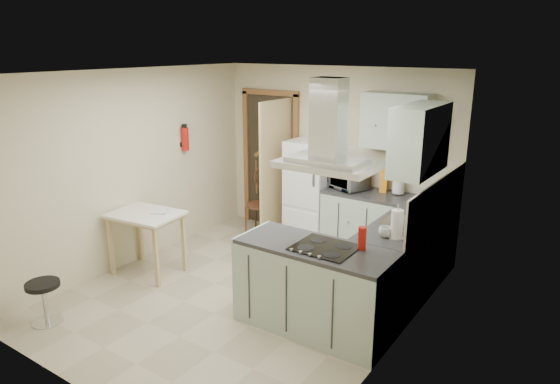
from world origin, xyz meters
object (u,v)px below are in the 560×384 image
Objects in this scene: fridge at (311,192)px; drop_leaf_table at (148,243)px; peninsula at (315,288)px; stool at (45,302)px; extractor_hood at (327,165)px; microwave at (346,177)px; bentwood_chair at (261,205)px.

drop_leaf_table is (-1.16, -2.03, -0.35)m from fridge.
drop_leaf_table is at bearing -178.77° from peninsula.
stool is at bearing -95.27° from drop_leaf_table.
peninsula is 1.72× the size of extractor_hood.
stool is at bearing -148.17° from peninsula.
extractor_hood is 1.57× the size of microwave.
microwave reaches higher than peninsula.
microwave is (1.66, 3.46, 0.83)m from stool.
peninsula reaches higher than stool.
drop_leaf_table is 2.74m from microwave.
microwave is at bearing 44.20° from drop_leaf_table.
microwave reaches higher than bentwood_chair.
bentwood_chair reaches higher than peninsula.
stool is 0.80× the size of microwave.
extractor_hood is (0.10, 0.00, 1.27)m from peninsula.
fridge is at bearing 3.34° from bentwood_chair.
stool is 3.93m from microwave.
stool is at bearing -108.10° from bentwood_chair.
extractor_hood reaches higher than microwave.
drop_leaf_table is 1.88m from bentwood_chair.
peninsula is 2.71× the size of microwave.
microwave is at bearing 109.14° from peninsula.
drop_leaf_table is at bearing 91.13° from stool.
bentwood_chair is 1.68× the size of microwave.
peninsula is at bearing -58.26° from fridge.
drop_leaf_table is 1.86× the size of stool.
drop_leaf_table is 1.48× the size of microwave.
peninsula is 1.83× the size of drop_leaf_table.
fridge reaches higher than stool.
peninsula reaches higher than drop_leaf_table.
drop_leaf_table is (-2.38, -0.05, -0.05)m from peninsula.
microwave is at bearing 111.65° from extractor_hood.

